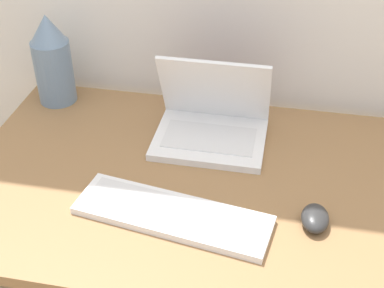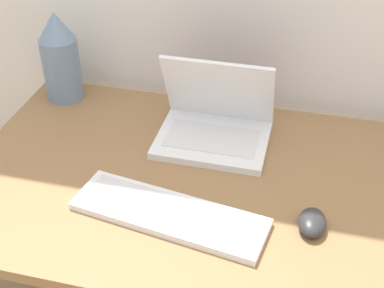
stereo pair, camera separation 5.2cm
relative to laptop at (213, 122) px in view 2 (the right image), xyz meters
The scene contains 5 objects.
desk 0.23m from the laptop, 88.58° to the right, with size 1.20×0.76×0.72m.
laptop is the anchor object (origin of this frame).
keyboard 0.34m from the laptop, 95.00° to the right, with size 0.47×0.20×0.02m.
mouse 0.41m from the laptop, 45.51° to the right, with size 0.06×0.09×0.04m.
vase 0.51m from the laptop, 167.66° to the left, with size 0.11×0.11×0.28m.
Camera 2 is at (0.23, -0.62, 1.57)m, focal length 50.00 mm.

